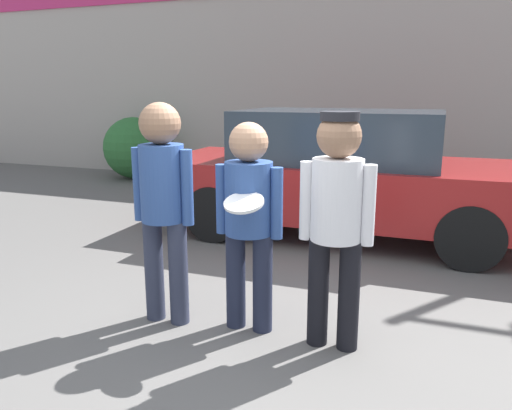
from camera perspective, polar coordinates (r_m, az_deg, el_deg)
name	(u,v)px	position (r m, az deg, el deg)	size (l,w,h in m)	color
ground_plane	(251,341)	(3.82, -0.59, -15.32)	(56.00, 56.00, 0.00)	#5B5956
storefront_building	(377,81)	(9.80, 13.71, 13.64)	(24.00, 0.22, 3.91)	#B2A89E
person_left	(163,195)	(3.87, -10.59, 1.15)	(0.51, 0.34, 1.73)	#2D3347
person_middle_with_frisbee	(249,211)	(3.69, -0.84, -0.67)	(0.52, 0.57, 1.59)	#1E2338
person_right	(336,211)	(3.45, 9.18, -0.64)	(0.52, 0.35, 1.67)	black
parked_car_near	(343,174)	(6.35, 9.97, 3.52)	(4.65, 1.86, 1.57)	maroon
shrub	(134,148)	(10.81, -13.74, 6.37)	(1.28, 1.28, 1.28)	#2D6B33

